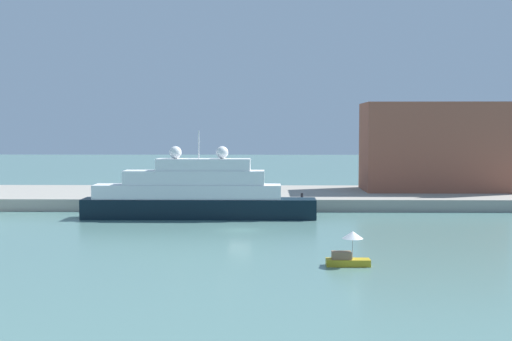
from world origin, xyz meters
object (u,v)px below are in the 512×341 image
(harbor_building, at_px, (432,147))
(work_barge, at_px, (134,215))
(person_figure, at_px, (198,189))
(mooring_bollard, at_px, (302,196))
(small_motorboat, at_px, (348,252))
(large_yacht, at_px, (196,194))
(parked_car, at_px, (158,192))

(harbor_building, bearing_deg, work_barge, -155.33)
(harbor_building, distance_m, person_figure, 37.37)
(harbor_building, height_order, mooring_bollard, harbor_building)
(work_barge, bearing_deg, small_motorboat, -50.38)
(small_motorboat, height_order, work_barge, small_motorboat)
(small_motorboat, relative_size, person_figure, 2.39)
(large_yacht, xyz_separation_m, work_barge, (-8.06, 0.54, -2.72))
(small_motorboat, height_order, person_figure, person_figure)
(work_barge, bearing_deg, person_figure, 62.98)
(large_yacht, relative_size, harbor_building, 1.38)
(small_motorboat, bearing_deg, harbor_building, 68.66)
(harbor_building, bearing_deg, large_yacht, -149.89)
(work_barge, xyz_separation_m, harbor_building, (43.25, 19.87, 8.23))
(work_barge, distance_m, parked_car, 11.51)
(person_figure, bearing_deg, work_barge, -117.02)
(small_motorboat, distance_m, work_barge, 37.82)
(large_yacht, relative_size, person_figure, 19.28)
(small_motorboat, bearing_deg, work_barge, 129.62)
(mooring_bollard, bearing_deg, small_motorboat, -86.85)
(harbor_building, distance_m, parked_car, 43.31)
(person_figure, bearing_deg, small_motorboat, -68.09)
(small_motorboat, bearing_deg, mooring_bollard, 93.15)
(work_barge, bearing_deg, large_yacht, -3.80)
(large_yacht, distance_m, parked_car, 13.65)
(harbor_building, height_order, person_figure, harbor_building)
(small_motorboat, height_order, harbor_building, harbor_building)
(large_yacht, relative_size, work_barge, 7.39)
(small_motorboat, xyz_separation_m, work_barge, (-24.11, 29.12, -0.83))
(parked_car, bearing_deg, work_barge, -96.43)
(large_yacht, xyz_separation_m, small_motorboat, (16.04, -28.59, -1.89))
(harbor_building, height_order, parked_car, harbor_building)
(work_barge, xyz_separation_m, person_figure, (6.93, 13.59, 2.04))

